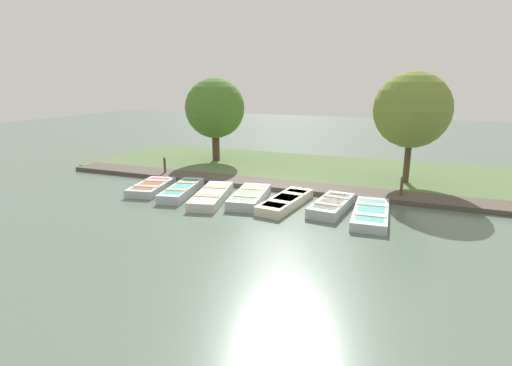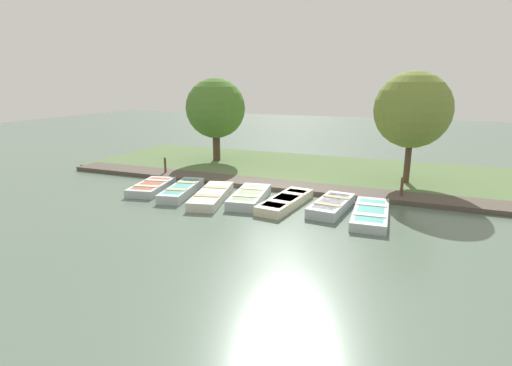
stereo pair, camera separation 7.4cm
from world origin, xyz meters
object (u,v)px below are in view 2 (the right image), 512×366
object	(u,v)px
rowboat_5	(332,205)
park_tree_far_left	(216,109)
rowboat_1	(182,190)
park_tree_left	(413,110)
rowboat_0	(152,187)
mooring_post_far	(402,189)
mooring_post_near	(165,167)
rowboat_6	(371,214)
rowboat_4	(285,201)
rowboat_2	(212,195)
rowboat_3	(250,197)

from	to	relation	value
rowboat_5	park_tree_far_left	world-z (taller)	park_tree_far_left
rowboat_1	park_tree_left	world-z (taller)	park_tree_left
rowboat_0	mooring_post_far	xyz separation A→B (m)	(-2.59, 10.39, 0.32)
mooring_post_near	rowboat_6	bearing A→B (deg)	75.43
rowboat_5	mooring_post_near	size ratio (longest dim) A/B	2.94
rowboat_5	park_tree_left	xyz separation A→B (m)	(-4.90, 2.46, 3.30)
rowboat_5	park_tree_left	distance (m)	6.40
rowboat_0	rowboat_4	bearing A→B (deg)	79.70
mooring_post_far	park_tree_left	size ratio (longest dim) A/B	0.19
rowboat_2	park_tree_far_left	size ratio (longest dim) A/B	0.73
rowboat_5	rowboat_3	bearing A→B (deg)	-82.50
rowboat_1	rowboat_6	bearing A→B (deg)	77.68
rowboat_6	park_tree_left	world-z (taller)	park_tree_left
rowboat_4	rowboat_6	size ratio (longest dim) A/B	1.03
rowboat_2	mooring_post_near	bearing A→B (deg)	-137.32
rowboat_2	rowboat_6	distance (m)	6.34
rowboat_4	mooring_post_far	world-z (taller)	mooring_post_far
rowboat_0	mooring_post_far	world-z (taller)	mooring_post_far
rowboat_2	park_tree_far_left	distance (m)	8.20
rowboat_4	park_tree_far_left	distance (m)	9.60
rowboat_0	park_tree_left	world-z (taller)	park_tree_left
rowboat_2	park_tree_left	bearing A→B (deg)	113.29
rowboat_3	rowboat_2	bearing A→B (deg)	-83.23
rowboat_3	rowboat_6	world-z (taller)	rowboat_3
rowboat_3	mooring_post_near	distance (m)	6.24
rowboat_4	rowboat_1	bearing A→B (deg)	-81.59
rowboat_0	mooring_post_near	world-z (taller)	mooring_post_near
rowboat_0	rowboat_6	world-z (taller)	rowboat_0
rowboat_1	rowboat_3	xyz separation A→B (m)	(-0.17, 3.10, 0.00)
rowboat_3	mooring_post_far	distance (m)	6.21
rowboat_5	mooring_post_near	bearing A→B (deg)	-98.62
park_tree_far_left	park_tree_left	distance (m)	10.75
rowboat_3	park_tree_far_left	xyz separation A→B (m)	(-6.44, -4.85, 3.01)
rowboat_5	park_tree_left	bearing A→B (deg)	159.34
mooring_post_far	park_tree_left	xyz separation A→B (m)	(-2.54, 0.09, 3.00)
rowboat_0	park_tree_far_left	xyz separation A→B (m)	(-6.59, -0.17, 3.03)
rowboat_3	mooring_post_far	size ratio (longest dim) A/B	3.15
mooring_post_near	park_tree_left	world-z (taller)	park_tree_left
rowboat_1	rowboat_2	bearing A→B (deg)	69.78
rowboat_6	rowboat_2	bearing A→B (deg)	-92.04
rowboat_1	rowboat_5	distance (m)	6.44
park_tree_far_left	rowboat_6	bearing A→B (deg)	55.14
rowboat_0	rowboat_5	size ratio (longest dim) A/B	1.00
rowboat_2	rowboat_5	distance (m)	4.88
rowboat_1	rowboat_5	xyz separation A→B (m)	(-0.26, 6.44, -0.00)
mooring_post_far	mooring_post_near	bearing A→B (deg)	-90.00
mooring_post_near	rowboat_0	bearing A→B (deg)	22.05
park_tree_left	rowboat_2	bearing A→B (deg)	-53.57
rowboat_0	rowboat_1	xyz separation A→B (m)	(0.02, 1.58, 0.02)
rowboat_4	mooring_post_near	xyz separation A→B (m)	(-2.49, -7.28, 0.32)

